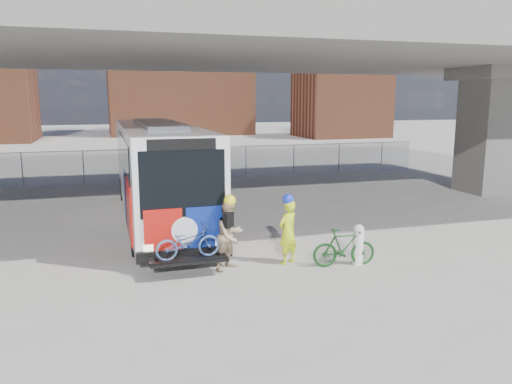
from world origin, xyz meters
name	(u,v)px	position (x,y,z in m)	size (l,w,h in m)	color
ground	(229,234)	(0.00, 0.00, 0.00)	(160.00, 160.00, 0.00)	#9E9991
bus	(158,164)	(-2.00, 2.91, 2.11)	(2.67, 12.92, 3.69)	silver
overpass	(203,46)	(0.00, 4.00, 6.54)	(40.00, 16.00, 7.95)	#605E59
chainlink_fence	(177,155)	(0.00, 12.00, 1.42)	(30.00, 0.06, 30.00)	gray
brick_buildings	(144,92)	(1.23, 48.23, 5.42)	(54.00, 22.00, 12.00)	brown
smokestack	(230,42)	(14.00, 55.00, 12.50)	(2.20, 2.20, 25.00)	brown
bollard	(358,243)	(2.64, -4.07, 0.61)	(0.30, 0.30, 1.13)	silver
cyclist_hivis	(288,230)	(0.81, -3.41, 0.95)	(0.78, 0.69, 1.97)	#C2DE17
cyclist_tan	(230,234)	(-0.83, -3.42, 0.96)	(1.14, 1.09, 2.04)	tan
bike_parked	(344,247)	(2.20, -4.09, 0.53)	(0.50, 1.75, 1.05)	#154218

